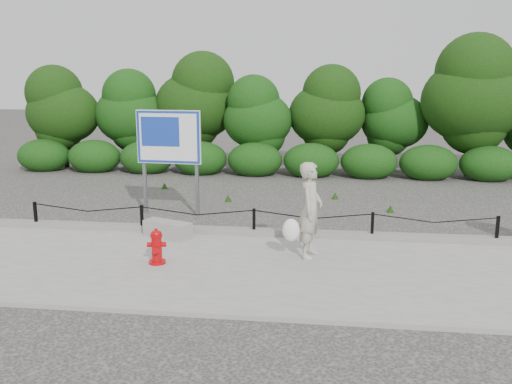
{
  "coord_description": "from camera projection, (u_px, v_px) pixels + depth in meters",
  "views": [
    {
      "loc": [
        1.48,
        -11.15,
        3.43
      ],
      "look_at": [
        0.02,
        0.2,
        1.0
      ],
      "focal_mm": 38.0,
      "sensor_mm": 36.0,
      "label": 1
    }
  ],
  "objects": [
    {
      "name": "chain_barrier",
      "position": [
        254.0,
        219.0,
        11.62
      ],
      "size": [
        10.06,
        0.06,
        0.6
      ],
      "color": "black",
      "rests_on": "sidewalk"
    },
    {
      "name": "sidewalk",
      "position": [
        240.0,
        269.0,
        9.77
      ],
      "size": [
        14.0,
        4.0,
        0.08
      ],
      "primitive_type": "cube",
      "color": "gray",
      "rests_on": "ground"
    },
    {
      "name": "treeline",
      "position": [
        313.0,
        105.0,
        19.75
      ],
      "size": [
        20.24,
        3.71,
        4.79
      ],
      "color": "black",
      "rests_on": "ground"
    },
    {
      "name": "pedestrian",
      "position": [
        309.0,
        211.0,
        10.15
      ],
      "size": [
        0.8,
        0.74,
        1.82
      ],
      "rotation": [
        0.0,
        0.0,
        1.35
      ],
      "color": "#AEAA95",
      "rests_on": "sidewalk"
    },
    {
      "name": "curb",
      "position": [
        254.0,
        232.0,
        11.74
      ],
      "size": [
        14.0,
        0.22,
        0.14
      ],
      "primitive_type": "cube",
      "color": "slate",
      "rests_on": "sidewalk"
    },
    {
      "name": "advertising_sign",
      "position": [
        169.0,
        142.0,
        13.4
      ],
      "size": [
        1.65,
        0.24,
        2.65
      ],
      "rotation": [
        0.0,
        0.0,
        -0.07
      ],
      "color": "slate",
      "rests_on": "ground"
    },
    {
      "name": "ground",
      "position": [
        254.0,
        239.0,
        11.72
      ],
      "size": [
        90.0,
        90.0,
        0.0
      ],
      "primitive_type": "plane",
      "color": "#2D2B28",
      "rests_on": "ground"
    },
    {
      "name": "concrete_block",
      "position": [
        168.0,
        229.0,
        11.57
      ],
      "size": [
        1.12,
        0.74,
        0.34
      ],
      "primitive_type": "cube",
      "rotation": [
        0.0,
        0.0,
        -0.38
      ],
      "color": "gray",
      "rests_on": "sidewalk"
    },
    {
      "name": "fire_hydrant",
      "position": [
        157.0,
        247.0,
        9.88
      ],
      "size": [
        0.37,
        0.38,
        0.66
      ],
      "rotation": [
        0.0,
        0.0,
        0.2
      ],
      "color": "#B7060A",
      "rests_on": "sidewalk"
    }
  ]
}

